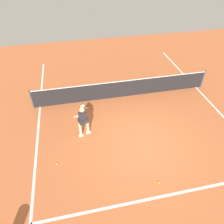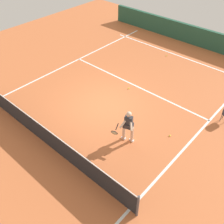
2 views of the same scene
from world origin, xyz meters
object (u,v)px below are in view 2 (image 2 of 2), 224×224
(tennis_player, at_px, (128,126))
(tennis_ball_far, at_px, (167,56))
(tennis_ball_mid, at_px, (129,88))
(tennis_ball_near, at_px, (170,136))

(tennis_player, bearing_deg, tennis_ball_far, -69.33)
(tennis_ball_mid, xyz_separation_m, tennis_ball_far, (0.51, -4.59, 0.00))
(tennis_player, height_order, tennis_ball_mid, tennis_player)
(tennis_ball_far, bearing_deg, tennis_player, 110.67)
(tennis_ball_mid, relative_size, tennis_ball_far, 1.00)
(tennis_ball_mid, bearing_deg, tennis_player, 127.99)
(tennis_ball_mid, bearing_deg, tennis_ball_near, 155.99)
(tennis_player, xyz_separation_m, tennis_ball_far, (2.88, -7.62, -0.81))
(tennis_player, bearing_deg, tennis_ball_mid, -52.01)
(tennis_ball_far, bearing_deg, tennis_ball_mid, 96.32)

